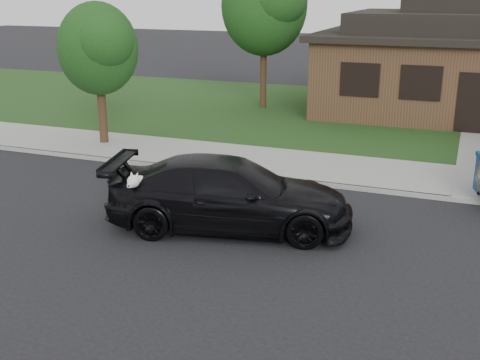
% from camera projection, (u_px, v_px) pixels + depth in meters
% --- Properties ---
extents(ground, '(120.00, 120.00, 0.00)m').
position_uv_depth(ground, '(264.00, 230.00, 13.22)').
color(ground, black).
rests_on(ground, ground).
extents(sidewalk, '(60.00, 3.00, 0.12)m').
position_uv_depth(sidewalk, '(319.00, 168.00, 17.64)').
color(sidewalk, gray).
rests_on(sidewalk, ground).
extents(curb, '(60.00, 0.12, 0.12)m').
position_uv_depth(curb, '(306.00, 182.00, 16.31)').
color(curb, gray).
rests_on(curb, ground).
extents(lawn, '(60.00, 13.00, 0.13)m').
position_uv_depth(lawn, '(366.00, 116.00, 24.75)').
color(lawn, '#193814').
rests_on(lawn, ground).
extents(sedan, '(5.72, 3.35, 1.56)m').
position_uv_depth(sedan, '(230.00, 194.00, 13.15)').
color(sedan, black).
rests_on(sedan, ground).
extents(house, '(12.60, 8.60, 4.65)m').
position_uv_depth(house, '(476.00, 64.00, 24.53)').
color(house, '#422B1C').
rests_on(house, ground).
extents(tree_0, '(3.78, 3.60, 6.34)m').
position_uv_depth(tree_0, '(267.00, 4.00, 24.79)').
color(tree_0, '#332114').
rests_on(tree_0, ground).
extents(tree_2, '(2.73, 2.60, 4.59)m').
position_uv_depth(tree_2, '(99.00, 48.00, 19.30)').
color(tree_2, '#332114').
rests_on(tree_2, ground).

